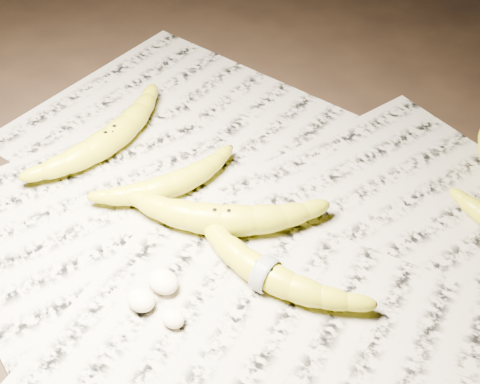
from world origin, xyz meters
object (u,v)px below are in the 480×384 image
Objects in this scene: banana_left_b at (171,183)px; banana_center at (222,218)px; banana_taped at (265,272)px; banana_left_a at (110,137)px.

banana_left_b is 0.79× the size of banana_center.
banana_center is 1.04× the size of banana_taped.
banana_taped is at bearing -53.86° from banana_center.
banana_left_a is at bearing 140.12° from banana_center.
banana_center is at bearing 157.53° from banana_taped.
banana_center is (0.23, -0.02, 0.00)m from banana_left_a.
banana_taped is at bearing -79.33° from banana_left_b.
banana_left_a is 1.06× the size of banana_taped.
banana_left_a is 1.29× the size of banana_left_b.
banana_left_a is 1.02× the size of banana_center.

